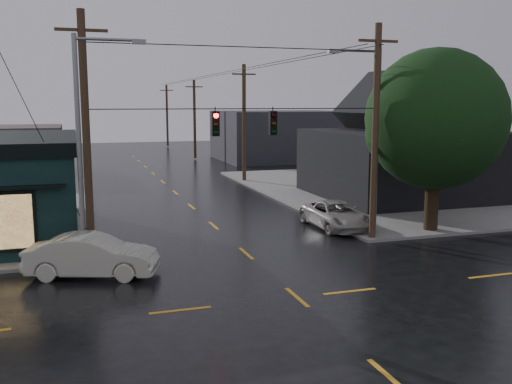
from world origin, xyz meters
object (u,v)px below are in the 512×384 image
object	(u,v)px
utility_pole_ne	(372,240)
sedan_cream	(92,256)
utility_pole_nw	(92,263)
corner_tree	(436,120)
suv_silver	(336,215)

from	to	relation	value
utility_pole_ne	sedan_cream	bearing A→B (deg)	-171.64
utility_pole_nw	sedan_cream	xyz separation A→B (m)	(-0.03, -1.91, 0.81)
utility_pole_nw	sedan_cream	size ratio (longest dim) A/B	2.07
sedan_cream	utility_pole_nw	bearing A→B (deg)	17.35
corner_tree	utility_pole_nw	world-z (taller)	corner_tree
utility_pole_ne	suv_silver	distance (m)	3.10
utility_pole_ne	corner_tree	bearing A→B (deg)	9.21
utility_pole_nw	sedan_cream	bearing A→B (deg)	-90.92
utility_pole_nw	utility_pole_ne	distance (m)	13.00
utility_pole_nw	utility_pole_ne	world-z (taller)	same
utility_pole_ne	sedan_cream	size ratio (longest dim) A/B	2.07
sedan_cream	suv_silver	bearing A→B (deg)	-50.42
sedan_cream	suv_silver	xyz separation A→B (m)	(12.53, 4.89, -0.11)
suv_silver	sedan_cream	bearing A→B (deg)	-159.43
suv_silver	utility_pole_nw	bearing A→B (deg)	-167.36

